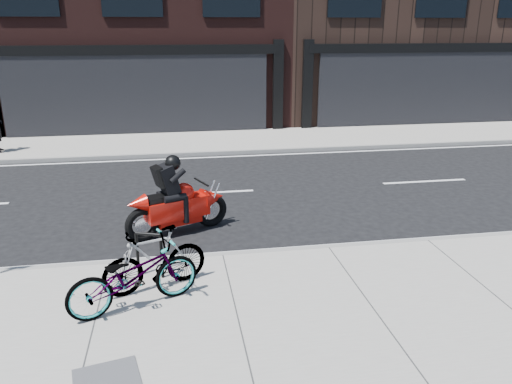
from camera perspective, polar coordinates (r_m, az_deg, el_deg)
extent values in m
plane|color=black|center=(11.01, -4.86, -3.37)|extent=(120.00, 120.00, 0.00)
cube|color=gray|center=(6.61, -0.97, -18.91)|extent=(60.00, 6.00, 0.13)
cube|color=gray|center=(18.41, -6.93, 5.69)|extent=(60.00, 3.50, 0.13)
cylinder|color=black|center=(8.48, -13.38, -6.96)|extent=(0.05, 0.05, 0.76)
cylinder|color=black|center=(8.33, -10.73, -7.25)|extent=(0.05, 0.05, 0.76)
cylinder|color=black|center=(8.25, -12.24, -4.73)|extent=(0.41, 0.19, 0.05)
imported|color=gray|center=(7.53, -13.83, -9.26)|extent=(2.07, 1.37, 1.03)
imported|color=gray|center=(7.97, -11.49, -7.53)|extent=(1.74, 1.03, 1.01)
torus|color=black|center=(10.67, -5.11, -2.11)|extent=(0.72, 0.41, 0.71)
torus|color=black|center=(10.12, -12.87, -3.69)|extent=(0.72, 0.41, 0.71)
cube|color=#AC0F07|center=(10.29, -9.00, -1.78)|extent=(1.36, 0.88, 0.41)
cone|color=#AC0F07|center=(10.59, -4.94, -0.65)|extent=(0.63, 0.63, 0.48)
sphere|color=#AC0F07|center=(10.26, -8.25, -0.14)|extent=(0.43, 0.43, 0.43)
cube|color=black|center=(10.09, -10.76, -0.72)|extent=(0.67, 0.51, 0.13)
cylinder|color=silver|center=(10.35, -12.38, -3.28)|extent=(0.59, 0.32, 0.10)
cube|color=black|center=(10.03, -10.08, 1.41)|extent=(0.54, 0.52, 0.64)
cube|color=black|center=(9.95, -11.03, 1.73)|extent=(0.36, 0.40, 0.44)
sphere|color=black|center=(9.99, -9.49, 3.31)|extent=(0.31, 0.31, 0.31)
cube|color=#414143|center=(6.45, -16.66, -20.08)|extent=(0.89, 0.89, 0.02)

